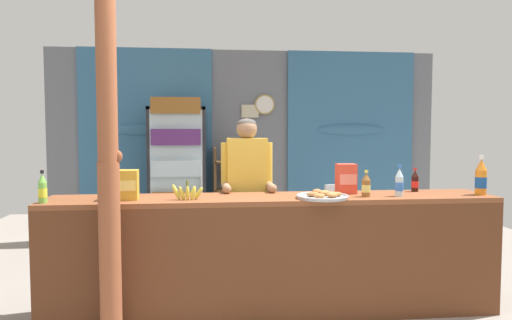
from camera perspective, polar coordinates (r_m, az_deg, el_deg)
name	(u,v)px	position (r m, az deg, el deg)	size (l,w,h in m)	color
ground_plane	(263,278)	(5.00, 0.90, -14.06)	(8.15, 8.15, 0.00)	gray
back_wall_curtained	(247,141)	(6.68, -1.05, 2.32)	(5.43, 0.22, 2.63)	slate
stall_counter	(276,244)	(3.85, 2.40, -10.13)	(3.68, 0.57, 0.97)	brown
timber_post	(108,169)	(3.45, -17.44, -1.08)	(0.17, 0.15, 2.60)	#995133
drink_fridge	(178,166)	(6.18, -9.48, -0.76)	(0.73, 0.62, 1.92)	#232328
bottle_shelf_rack	(231,193)	(6.44, -3.02, -3.96)	(0.48, 0.28, 1.28)	brown
plastic_lawn_chair	(334,212)	(6.00, 9.37, -6.25)	(0.56, 0.56, 0.86)	silver
shopkeeper	(247,185)	(4.34, -1.10, -3.01)	(0.48, 0.42, 1.63)	#28282D
soda_bottle_orange_soda	(481,178)	(4.41, 25.58, -1.98)	(0.09, 0.09, 0.33)	orange
soda_bottle_lime_soda	(43,189)	(3.88, -24.43, -3.23)	(0.06, 0.06, 0.25)	#75C64C
soda_bottle_iced_tea	(366,185)	(3.97, 13.18, -3.02)	(0.07, 0.07, 0.22)	brown
soda_bottle_water	(399,183)	(4.06, 16.95, -2.68)	(0.07, 0.07, 0.26)	silver
soda_bottle_cola	(415,182)	(4.42, 18.69, -2.49)	(0.06, 0.06, 0.21)	black
snack_box_choco_powder	(125,185)	(3.83, -15.63, -2.92)	(0.21, 0.13, 0.23)	gold
snack_box_crackers	(346,179)	(4.13, 10.85, -2.24)	(0.16, 0.13, 0.26)	#E5422D
pastry_tray	(322,196)	(3.81, 8.05, -4.32)	(0.42, 0.42, 0.07)	#BCBCC1
banana_bunch	(187,193)	(3.73, -8.34, -3.93)	(0.26, 0.06, 0.16)	#DBCC42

